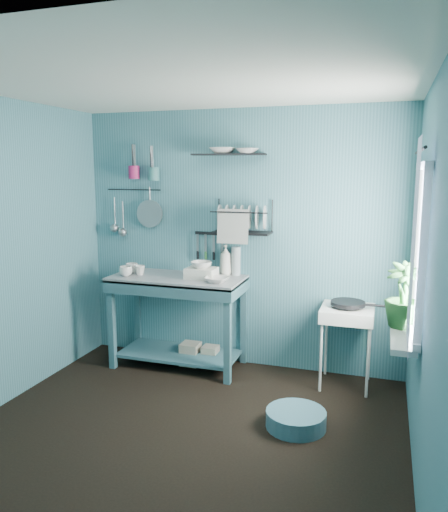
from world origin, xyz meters
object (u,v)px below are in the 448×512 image
(hotplate_stand, at_px, (346,347))
(frying_pan, at_px, (348,303))
(water_bottle, at_px, (236,261))
(mug_left, at_px, (126,271))
(mug_right, at_px, (132,268))
(wash_tub, at_px, (201,273))
(colander, at_px, (150,214))
(soap_bottle, at_px, (226,260))
(floor_basin, at_px, (296,419))
(storage_tin_large, at_px, (191,354))
(utensil_cup_teal, at_px, (154,174))
(dish_rack, at_px, (242,217))
(work_counter, at_px, (179,321))
(utensil_cup_magenta, at_px, (134,172))
(mug_mid, at_px, (140,270))
(potted_plant, at_px, (404,295))
(storage_tin_small, at_px, (210,356))

(hotplate_stand, relative_size, frying_pan, 2.42)
(water_bottle, bearing_deg, hotplate_stand, -10.12)
(mug_left, height_order, mug_right, same)
(mug_right, relative_size, wash_tub, 0.44)
(wash_tub, xyz_separation_m, colander, (-0.65, 0.24, 0.53))
(soap_bottle, xyz_separation_m, floor_basin, (0.90, -1.06, -0.99))
(mug_right, height_order, storage_tin_large, mug_right)
(utensil_cup_teal, distance_m, storage_tin_large, 1.83)
(utensil_cup_teal, bearing_deg, dish_rack, -3.08)
(colander, bearing_deg, water_bottle, -0.18)
(dish_rack, relative_size, floor_basin, 1.21)
(work_counter, xyz_separation_m, utensil_cup_magenta, (-0.55, 0.19, 1.45))
(mug_mid, distance_m, utensil_cup_teal, 0.97)
(hotplate_stand, bearing_deg, water_bottle, 160.88)
(mug_mid, relative_size, colander, 0.36)
(floor_basin, bearing_deg, soap_bottle, 130.39)
(storage_tin_large, bearing_deg, potted_plant, -22.49)
(dish_rack, bearing_deg, frying_pan, 0.33)
(work_counter, distance_m, soap_bottle, 0.76)
(frying_pan, bearing_deg, water_bottle, 169.88)
(frying_pan, relative_size, colander, 1.07)
(storage_tin_small, xyz_separation_m, floor_basin, (1.02, -0.94, -0.04))
(water_bottle, height_order, frying_pan, water_bottle)
(mug_mid, bearing_deg, wash_tub, 3.63)
(mug_mid, height_order, storage_tin_large, mug_mid)
(soap_bottle, height_order, storage_tin_large, soap_bottle)
(dish_rack, xyz_separation_m, floor_basin, (0.72, -1.00, -1.43))
(soap_bottle, relative_size, utensil_cup_teal, 2.30)
(mug_left, relative_size, soap_bottle, 0.41)
(work_counter, xyz_separation_m, wash_tub, (0.25, -0.02, 0.50))
(mug_left, relative_size, colander, 0.44)
(floor_basin, bearing_deg, storage_tin_small, 137.37)
(mug_mid, height_order, colander, colander)
(utensil_cup_magenta, bearing_deg, storage_tin_large, -12.44)
(hotplate_stand, bearing_deg, mug_right, 171.69)
(mug_mid, bearing_deg, storage_tin_small, 11.63)
(utensil_cup_magenta, height_order, potted_plant, utensil_cup_magenta)
(mug_mid, xyz_separation_m, dish_rack, (0.98, 0.20, 0.54))
(soap_bottle, bearing_deg, wash_tub, -127.69)
(mug_left, bearing_deg, water_bottle, 20.81)
(mug_right, bearing_deg, water_bottle, 12.17)
(frying_pan, bearing_deg, mug_right, -179.32)
(soap_bottle, relative_size, frying_pan, 1.00)
(storage_tin_large, bearing_deg, mug_left, -160.10)
(utensil_cup_magenta, distance_m, storage_tin_large, 1.91)
(storage_tin_large, bearing_deg, utensil_cup_teal, 161.56)
(mug_mid, relative_size, floor_basin, 0.22)
(dish_rack, height_order, colander, dish_rack)
(wash_tub, bearing_deg, frying_pan, 1.90)
(potted_plant, bearing_deg, hotplate_stand, 118.77)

